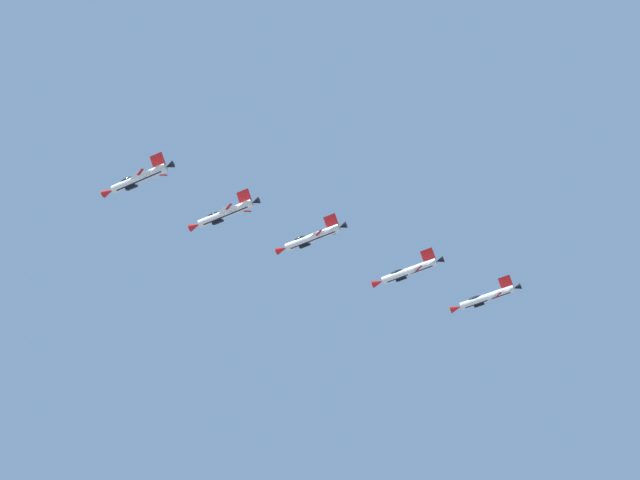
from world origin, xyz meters
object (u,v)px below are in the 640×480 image
fighter_jet_left_outer (408,272)px  fighter_jet_left_wing (225,214)px  fighter_jet_lead (138,179)px  fighter_jet_right_wing (312,238)px  fighter_jet_right_outer (486,298)px

fighter_jet_left_outer → fighter_jet_left_wing: bearing=135.3°
fighter_jet_lead → fighter_jet_right_wing: (33.07, 16.23, 2.04)m
fighter_jet_left_wing → fighter_jet_right_wing: size_ratio=1.00×
fighter_jet_lead → fighter_jet_left_outer: bearing=-41.2°
fighter_jet_left_outer → fighter_jet_right_outer: size_ratio=1.00×
fighter_jet_lead → fighter_jet_right_wing: size_ratio=1.00×
fighter_jet_left_wing → fighter_jet_right_outer: bearing=-42.6°
fighter_jet_right_outer → fighter_jet_right_wing: bearing=138.3°
fighter_jet_lead → fighter_jet_right_outer: bearing=-40.5°
fighter_jet_lead → fighter_jet_right_outer: (70.47, 32.44, 1.36)m
fighter_jet_left_outer → fighter_jet_right_outer: bearing=-38.2°
fighter_jet_right_wing → fighter_jet_right_outer: (37.40, 16.21, -0.68)m
fighter_jet_lead → fighter_jet_right_wing: fighter_jet_right_wing is taller
fighter_jet_lead → fighter_jet_left_wing: size_ratio=1.00×
fighter_jet_lead → fighter_jet_left_outer: fighter_jet_lead is taller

